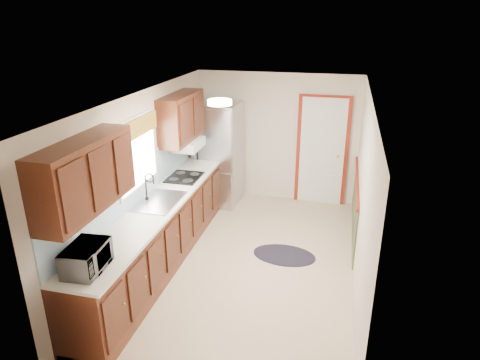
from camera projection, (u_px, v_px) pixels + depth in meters
The scene contains 8 objects.
room_shell at pixel (247, 187), 5.73m from camera, with size 3.20×5.20×2.52m.
kitchen_run at pixel (155, 213), 5.89m from camera, with size 0.63×4.00×2.20m.
back_wall_trim at pixel (329, 163), 7.62m from camera, with size 1.12×2.30×2.08m.
ceiling_fixture at pixel (220, 102), 5.20m from camera, with size 0.30×0.30×0.06m, color #FFD88C.
microwave at pixel (86, 256), 4.27m from camera, with size 0.50×0.28×0.34m, color white.
refrigerator at pixel (218, 154), 7.91m from camera, with size 0.82×0.80×1.89m.
rug at pixel (284, 255), 6.37m from camera, with size 0.94×0.60×0.01m, color black.
cooktop at pixel (184, 177), 6.77m from camera, with size 0.49×0.59×0.02m, color black.
Camera 1 is at (1.18, -5.18, 3.36)m, focal length 32.00 mm.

